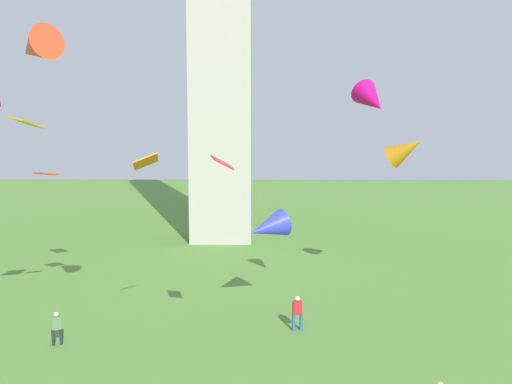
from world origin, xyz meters
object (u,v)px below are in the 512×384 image
kite_flying_2 (36,48)px  kite_flying_8 (27,123)px  person_2 (297,311)px  kite_flying_7 (372,100)px  kite_flying_10 (222,163)px  kite_flying_3 (46,174)px  kite_flying_0 (406,149)px  kite_flying_4 (267,227)px  person_3 (57,326)px  kite_flying_9 (146,161)px

kite_flying_2 → kite_flying_8: (-2.58, 4.58, -2.81)m
person_2 → kite_flying_7: kite_flying_7 is taller
kite_flying_2 → kite_flying_10: bearing=125.8°
kite_flying_3 → kite_flying_7: 22.56m
kite_flying_7 → kite_flying_8: kite_flying_7 is taller
kite_flying_0 → kite_flying_4: size_ratio=1.07×
kite_flying_7 → person_3: bearing=160.7°
kite_flying_8 → kite_flying_2: bearing=-129.1°
kite_flying_4 → person_3: bearing=-102.2°
kite_flying_4 → kite_flying_10: bearing=-46.2°
person_3 → kite_flying_4: (10.11, 3.72, 4.17)m
kite_flying_2 → kite_flying_7: 14.65m
kite_flying_2 → kite_flying_9: size_ratio=2.40×
kite_flying_0 → kite_flying_4: kite_flying_0 is taller
kite_flying_4 → kite_flying_9: size_ratio=2.66×
person_3 → kite_flying_3: bearing=89.9°
kite_flying_0 → kite_flying_8: size_ratio=1.81×
kite_flying_0 → kite_flying_2: size_ratio=1.18×
person_2 → person_3: (-11.64, -2.01, -0.11)m
person_3 → kite_flying_8: size_ratio=0.97×
kite_flying_4 → kite_flying_10: kite_flying_10 is taller
kite_flying_2 → kite_flying_9: kite_flying_2 is taller
kite_flying_10 → kite_flying_4: bearing=-27.4°
kite_flying_2 → kite_flying_4: kite_flying_2 is taller
kite_flying_3 → kite_flying_9: 16.36m
kite_flying_0 → kite_flying_9: kite_flying_0 is taller
kite_flying_0 → kite_flying_8: 21.88m
kite_flying_8 → kite_flying_10: size_ratio=1.22×
kite_flying_2 → kite_flying_4: size_ratio=0.90×
kite_flying_3 → kite_flying_10: (13.05, -14.54, 1.42)m
kite_flying_4 → kite_flying_7: kite_flying_7 is taller
kite_flying_7 → kite_flying_10: kite_flying_7 is taller
kite_flying_2 → kite_flying_7: bearing=146.0°
person_3 → kite_flying_2: 12.89m
person_3 → kite_flying_0: size_ratio=0.54×
kite_flying_4 → kite_flying_9: 8.76m
kite_flying_2 → kite_flying_9: bearing=141.4°
kite_flying_4 → kite_flying_7: 8.70m
person_3 → kite_flying_0: 22.42m
person_2 → kite_flying_2: (-10.79, -4.98, 12.41)m
kite_flying_4 → kite_flying_7: bearing=25.2°
kite_flying_0 → kite_flying_3: (-23.64, 1.94, -1.68)m
person_3 → kite_flying_7: size_ratio=0.65×
person_2 → kite_flying_7: (3.29, -1.36, 10.62)m
person_2 → kite_flying_2: size_ratio=0.71×
kite_flying_8 → kite_flying_3: bearing=39.8°
kite_flying_4 → kite_flying_8: 13.24m
kite_flying_0 → kite_flying_10: 16.46m
kite_flying_2 → kite_flying_10: size_ratio=1.86×
kite_flying_3 → kite_flying_4: bearing=19.7°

